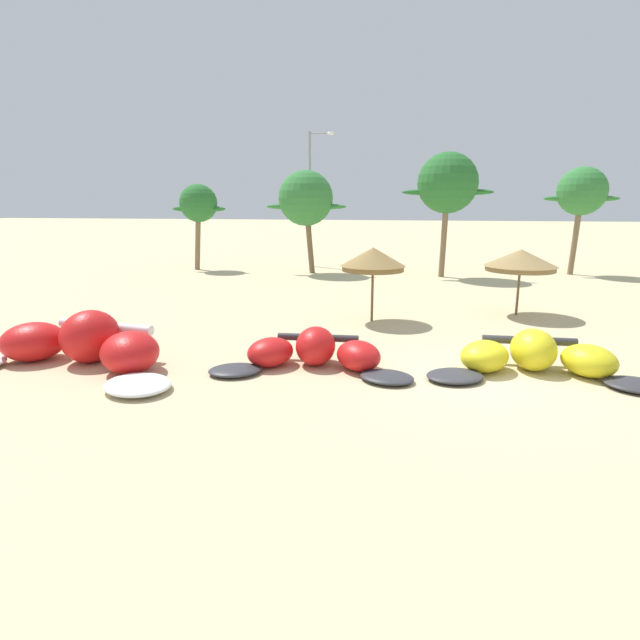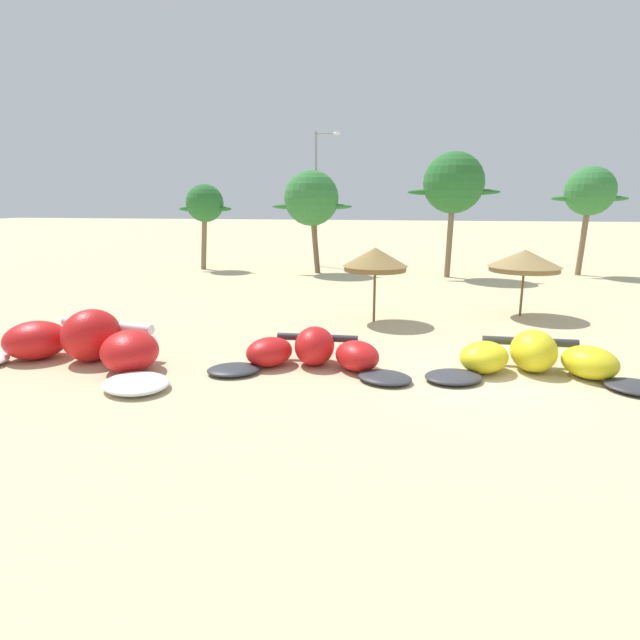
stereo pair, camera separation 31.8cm
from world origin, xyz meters
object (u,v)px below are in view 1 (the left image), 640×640
(palm_left_of_gap, at_px, (448,184))
(kite_left_of_center, at_px, (536,358))
(palm_left, at_px, (306,199))
(palm_center_left, at_px, (582,192))
(palm_leftmost, at_px, (198,204))
(kite_left, at_px, (314,353))
(lamppost_west, at_px, (312,193))
(beach_umbrella_middle, at_px, (521,260))
(beach_umbrella_near_van, at_px, (373,259))
(kite_far_left, at_px, (80,346))

(palm_left_of_gap, bearing_deg, kite_left_of_center, -85.00)
(palm_left, bearing_deg, palm_center_left, 8.13)
(palm_leftmost, bearing_deg, palm_left_of_gap, -1.88)
(palm_leftmost, relative_size, palm_left, 0.88)
(kite_left, relative_size, palm_left, 0.88)
(kite_left_of_center, distance_m, lamppost_west, 26.35)
(palm_left, xyz_separation_m, palm_center_left, (17.78, 2.54, 0.41))
(palm_left_of_gap, distance_m, lamppost_west, 10.34)
(lamppost_west, bearing_deg, palm_left_of_gap, -23.11)
(kite_left, xyz_separation_m, palm_leftmost, (-12.38, 20.50, 4.15))
(kite_left_of_center, bearing_deg, palm_center_left, 72.50)
(beach_umbrella_middle, bearing_deg, kite_left_of_center, -96.33)
(beach_umbrella_near_van, relative_size, beach_umbrella_middle, 1.00)
(kite_left, bearing_deg, palm_center_left, 59.91)
(beach_umbrella_near_van, relative_size, palm_leftmost, 0.50)
(lamppost_west, bearing_deg, palm_center_left, -4.00)
(palm_center_left, bearing_deg, kite_far_left, -129.92)
(kite_left, relative_size, kite_left_of_center, 0.93)
(beach_umbrella_middle, bearing_deg, kite_left, -129.57)
(kite_left_of_center, xyz_separation_m, beach_umbrella_middle, (0.88, 7.92, 1.90))
(lamppost_west, bearing_deg, kite_left, -78.31)
(beach_umbrella_near_van, bearing_deg, palm_center_left, 53.72)
(kite_left, relative_size, palm_center_left, 0.86)
(palm_center_left, bearing_deg, beach_umbrella_middle, -113.26)
(kite_far_left, xyz_separation_m, beach_umbrella_near_van, (7.89, 7.41, 1.91))
(kite_left, height_order, lamppost_west, lamppost_west)
(lamppost_west, bearing_deg, palm_left, -84.51)
(kite_far_left, relative_size, kite_left, 1.33)
(kite_left, relative_size, beach_umbrella_middle, 2.03)
(kite_left_of_center, distance_m, palm_left, 22.77)
(beach_umbrella_middle, distance_m, lamppost_west, 19.81)
(lamppost_west, bearing_deg, beach_umbrella_near_van, -71.01)
(kite_left_of_center, height_order, palm_center_left, palm_center_left)
(palm_left, bearing_deg, palm_left_of_gap, -1.53)
(beach_umbrella_middle, bearing_deg, kite_far_left, -145.08)
(beach_umbrella_near_van, relative_size, palm_left, 0.44)
(palm_leftmost, xyz_separation_m, lamppost_west, (7.41, 3.50, 0.81))
(palm_center_left, bearing_deg, palm_left, -171.87)
(beach_umbrella_middle, bearing_deg, lamppost_west, 128.03)
(palm_center_left, bearing_deg, kite_left, -120.09)
(palm_left, relative_size, palm_center_left, 0.98)
(kite_left_of_center, xyz_separation_m, lamppost_west, (-11.18, 23.34, 4.94))
(palm_left, bearing_deg, palm_leftmost, 177.72)
(kite_left_of_center, xyz_separation_m, palm_center_left, (6.96, 22.07, 4.90))
(beach_umbrella_near_van, distance_m, palm_left, 15.21)
(palm_left, height_order, palm_left_of_gap, palm_left_of_gap)
(palm_left_of_gap, bearing_deg, palm_center_left, 17.85)
(kite_left_of_center, relative_size, lamppost_west, 0.67)
(beach_umbrella_near_van, xyz_separation_m, palm_left, (-5.72, 13.88, 2.43))
(kite_far_left, height_order, lamppost_west, lamppost_west)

